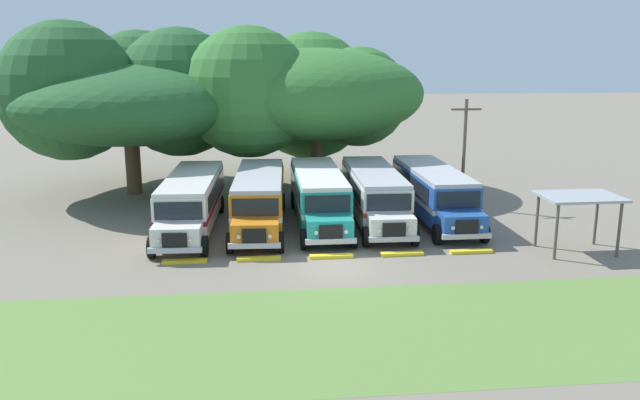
# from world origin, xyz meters

# --- Properties ---
(ground_plane) EXTENTS (220.00, 220.00, 0.00)m
(ground_plane) POSITION_xyz_m (0.00, 0.00, 0.00)
(ground_plane) COLOR slate
(foreground_grass_strip) EXTENTS (80.00, 8.26, 0.01)m
(foreground_grass_strip) POSITION_xyz_m (0.00, -6.61, 0.00)
(foreground_grass_strip) COLOR olive
(foreground_grass_strip) RESTS_ON ground_plane
(parked_bus_slot_0) EXTENTS (3.13, 10.90, 2.82)m
(parked_bus_slot_0) POSITION_xyz_m (-6.72, 7.05, 1.58)
(parked_bus_slot_0) COLOR silver
(parked_bus_slot_0) RESTS_ON ground_plane
(parked_bus_slot_1) EXTENTS (3.21, 10.92, 2.82)m
(parked_bus_slot_1) POSITION_xyz_m (-3.15, 7.35, 1.58)
(parked_bus_slot_1) COLOR orange
(parked_bus_slot_1) RESTS_ON ground_plane
(parked_bus_slot_2) EXTENTS (2.75, 10.85, 2.82)m
(parked_bus_slot_2) POSITION_xyz_m (0.09, 7.65, 1.58)
(parked_bus_slot_2) COLOR teal
(parked_bus_slot_2) RESTS_ON ground_plane
(parked_bus_slot_3) EXTENTS (2.93, 10.87, 2.82)m
(parked_bus_slot_3) POSITION_xyz_m (3.20, 7.68, 1.58)
(parked_bus_slot_3) COLOR silver
(parked_bus_slot_3) RESTS_ON ground_plane
(parked_bus_slot_4) EXTENTS (2.70, 10.84, 2.82)m
(parked_bus_slot_4) POSITION_xyz_m (6.58, 7.77, 1.58)
(parked_bus_slot_4) COLOR #23519E
(parked_bus_slot_4) RESTS_ON ground_plane
(curb_wheelstop_0) EXTENTS (2.00, 0.36, 0.15)m
(curb_wheelstop_0) POSITION_xyz_m (-6.60, 1.33, 0.07)
(curb_wheelstop_0) COLOR yellow
(curb_wheelstop_0) RESTS_ON ground_plane
(curb_wheelstop_1) EXTENTS (2.00, 0.36, 0.15)m
(curb_wheelstop_1) POSITION_xyz_m (-3.30, 1.33, 0.07)
(curb_wheelstop_1) COLOR yellow
(curb_wheelstop_1) RESTS_ON ground_plane
(curb_wheelstop_2) EXTENTS (2.00, 0.36, 0.15)m
(curb_wheelstop_2) POSITION_xyz_m (0.00, 1.33, 0.07)
(curb_wheelstop_2) COLOR yellow
(curb_wheelstop_2) RESTS_ON ground_plane
(curb_wheelstop_3) EXTENTS (2.00, 0.36, 0.15)m
(curb_wheelstop_3) POSITION_xyz_m (3.30, 1.33, 0.07)
(curb_wheelstop_3) COLOR yellow
(curb_wheelstop_3) RESTS_ON ground_plane
(curb_wheelstop_4) EXTENTS (2.00, 0.36, 0.15)m
(curb_wheelstop_4) POSITION_xyz_m (6.60, 1.33, 0.07)
(curb_wheelstop_4) COLOR yellow
(curb_wheelstop_4) RESTS_ON ground_plane
(broad_shade_tree) EXTENTS (15.87, 15.42, 10.83)m
(broad_shade_tree) POSITION_xyz_m (0.30, 17.76, 6.30)
(broad_shade_tree) COLOR brown
(broad_shade_tree) RESTS_ON ground_plane
(secondary_tree) EXTENTS (15.09, 16.37, 11.12)m
(secondary_tree) POSITION_xyz_m (-11.36, 17.02, 6.36)
(secondary_tree) COLOR brown
(secondary_tree) RESTS_ON ground_plane
(utility_pole) EXTENTS (1.80, 0.20, 6.50)m
(utility_pole) POSITION_xyz_m (9.02, 10.05, 3.49)
(utility_pole) COLOR brown
(utility_pole) RESTS_ON ground_plane
(waiting_shelter) EXTENTS (3.60, 2.60, 2.72)m
(waiting_shelter) POSITION_xyz_m (11.55, 1.04, 2.45)
(waiting_shelter) COLOR brown
(waiting_shelter) RESTS_ON ground_plane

